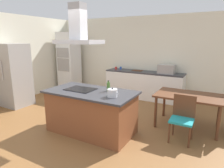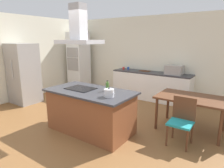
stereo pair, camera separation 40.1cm
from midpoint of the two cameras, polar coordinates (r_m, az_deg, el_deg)
ground at (r=5.53m, az=6.26°, el=-7.66°), size 16.00×16.00×0.00m
wall_back at (r=6.79m, az=13.72°, el=7.64°), size 7.20×0.10×2.70m
wall_left at (r=7.18m, az=-20.74°, el=7.45°), size 0.10×8.80×2.70m
kitchen_island at (r=4.19m, az=-3.58°, el=-7.86°), size 1.87×1.00×0.90m
cooktop at (r=4.21m, az=-6.47°, el=-1.33°), size 0.60×0.44×0.01m
tea_kettle at (r=3.59m, az=2.35°, el=-2.67°), size 0.24×0.19×0.17m
olive_oil_bottle at (r=3.98m, az=1.52°, el=-0.80°), size 0.07×0.07×0.22m
back_counter at (r=6.55m, az=12.98°, el=-0.49°), size 2.57×0.62×0.90m
countertop_microwave at (r=6.22m, az=19.53°, el=3.92°), size 0.50×0.38×0.28m
coffee_mug_red at (r=6.88m, az=5.09°, el=4.63°), size 0.08×0.08×0.09m
coffee_mug_blue at (r=6.90m, az=6.48°, el=4.62°), size 0.08×0.08×0.09m
cutting_board at (r=6.61m, az=11.28°, el=3.76°), size 0.34×0.24×0.02m
wall_oven_stack at (r=7.86m, az=-8.32°, el=6.74°), size 0.70×0.66×2.20m
refrigerator at (r=6.48m, az=-22.90°, el=2.81°), size 0.80×0.73×1.82m
dining_table at (r=4.55m, az=24.67°, el=-4.52°), size 1.40×0.90×0.75m
chair_facing_island at (r=3.98m, az=22.66°, el=-9.20°), size 0.42×0.42×0.89m
range_hood at (r=4.09m, az=-6.91°, el=15.14°), size 0.90×0.55×0.78m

